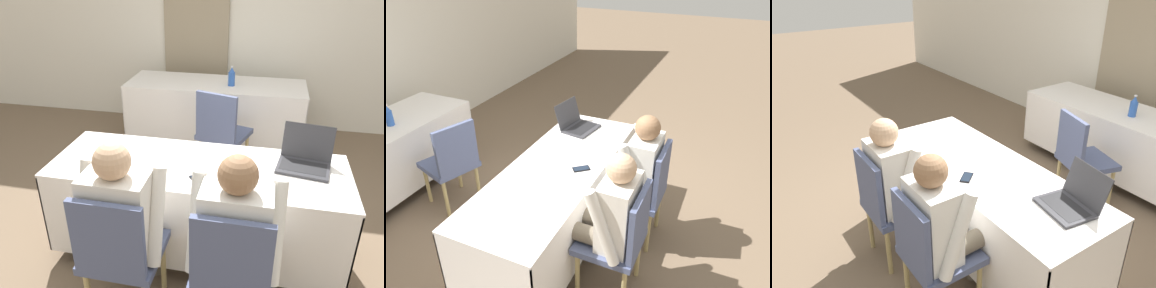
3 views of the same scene
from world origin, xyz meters
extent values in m
plane|color=brown|center=(0.00, 0.00, 0.00)|extent=(24.00, 24.00, 0.00)
cube|color=silver|center=(0.00, 2.59, 1.35)|extent=(12.00, 0.06, 2.70)
cube|color=gray|center=(-0.53, 2.53, 1.33)|extent=(0.81, 0.04, 2.65)
cube|color=white|center=(0.00, 0.00, 0.73)|extent=(2.01, 0.72, 0.02)
cube|color=white|center=(0.00, -0.35, 0.41)|extent=(2.01, 0.01, 0.60)
cube|color=white|center=(0.00, 0.35, 0.41)|extent=(2.01, 0.01, 0.60)
cube|color=white|center=(-1.00, 0.00, 0.41)|extent=(0.01, 0.72, 0.60)
cube|color=white|center=(1.00, 0.00, 0.41)|extent=(0.01, 0.72, 0.60)
cylinder|color=#333333|center=(0.00, 0.00, 0.06)|extent=(0.06, 0.06, 0.11)
cube|color=white|center=(-0.17, 1.90, 0.73)|extent=(2.01, 0.72, 0.02)
cube|color=white|center=(-0.17, 1.55, 0.41)|extent=(2.01, 0.01, 0.60)
cube|color=white|center=(-0.17, 2.26, 0.41)|extent=(2.01, 0.01, 0.60)
cube|color=white|center=(-1.18, 1.90, 0.41)|extent=(0.01, 0.72, 0.60)
cube|color=white|center=(0.83, 1.90, 0.41)|extent=(0.01, 0.72, 0.60)
cylinder|color=#333333|center=(-0.17, 1.90, 0.06)|extent=(0.06, 0.06, 0.11)
cube|color=#333338|center=(0.69, 0.09, 0.75)|extent=(0.37, 0.30, 0.02)
cube|color=black|center=(0.69, 0.09, 0.76)|extent=(0.32, 0.22, 0.00)
cube|color=#333338|center=(0.72, 0.25, 0.87)|extent=(0.35, 0.13, 0.23)
cube|color=black|center=(0.72, 0.25, 0.87)|extent=(0.31, 0.11, 0.20)
cube|color=black|center=(0.04, -0.20, 0.74)|extent=(0.14, 0.15, 0.01)
cube|color=#192333|center=(0.04, -0.20, 0.75)|extent=(0.12, 0.13, 0.00)
cube|color=white|center=(0.71, 0.16, 0.74)|extent=(0.21, 0.30, 0.00)
cylinder|color=#2D5BB7|center=(0.01, 1.84, 0.81)|extent=(0.08, 0.08, 0.15)
cone|color=#2D5BB7|center=(0.01, 1.84, 0.92)|extent=(0.06, 0.06, 0.06)
cylinder|color=silver|center=(0.01, 1.84, 0.95)|extent=(0.03, 0.03, 0.01)
cylinder|color=tan|center=(-0.14, -0.41, 0.21)|extent=(0.04, 0.04, 0.41)
cylinder|color=tan|center=(-0.50, -0.41, 0.21)|extent=(0.04, 0.04, 0.41)
cube|color=#4C567A|center=(-0.32, -0.59, 0.44)|extent=(0.44, 0.44, 0.05)
cube|color=#4C567A|center=(-0.32, -0.79, 0.69)|extent=(0.40, 0.04, 0.45)
cylinder|color=tan|center=(0.50, -0.41, 0.21)|extent=(0.04, 0.04, 0.41)
cylinder|color=tan|center=(0.14, -0.41, 0.21)|extent=(0.04, 0.04, 0.41)
cube|color=#4C567A|center=(0.32, -0.59, 0.44)|extent=(0.44, 0.44, 0.05)
cube|color=#4C567A|center=(0.32, -0.79, 0.69)|extent=(0.40, 0.04, 0.45)
cylinder|color=tan|center=(0.25, 1.31, 0.21)|extent=(0.04, 0.04, 0.41)
cylinder|color=tan|center=(-0.08, 1.42, 0.21)|extent=(0.04, 0.04, 0.41)
cylinder|color=tan|center=(0.14, 0.97, 0.21)|extent=(0.04, 0.04, 0.41)
cylinder|color=tan|center=(-0.19, 1.08, 0.21)|extent=(0.04, 0.04, 0.41)
cube|color=#4C567A|center=(0.03, 1.20, 0.44)|extent=(0.55, 0.55, 0.05)
cube|color=#4C567A|center=(-0.03, 1.01, 0.69)|extent=(0.40, 0.16, 0.45)
cylinder|color=#665B4C|center=(-0.23, -0.46, 0.53)|extent=(0.13, 0.42, 0.13)
cylinder|color=#665B4C|center=(-0.41, -0.46, 0.53)|extent=(0.13, 0.42, 0.13)
cylinder|color=#665B4C|center=(-0.23, -0.28, 0.23)|extent=(0.10, 0.10, 0.46)
cylinder|color=#665B4C|center=(-0.41, -0.28, 0.23)|extent=(0.10, 0.10, 0.46)
cube|color=silver|center=(-0.32, -0.64, 0.72)|extent=(0.36, 0.22, 0.52)
cylinder|color=silver|center=(-0.11, -0.60, 0.73)|extent=(0.08, 0.26, 0.54)
cylinder|color=silver|center=(-0.53, -0.60, 0.73)|extent=(0.08, 0.26, 0.54)
sphere|color=tan|center=(-0.32, -0.64, 1.07)|extent=(0.20, 0.20, 0.20)
cylinder|color=#665B4C|center=(0.41, -0.46, 0.53)|extent=(0.13, 0.42, 0.13)
cylinder|color=#665B4C|center=(0.23, -0.46, 0.53)|extent=(0.13, 0.42, 0.13)
cylinder|color=#665B4C|center=(0.41, -0.28, 0.23)|extent=(0.10, 0.10, 0.46)
cylinder|color=#665B4C|center=(0.23, -0.28, 0.23)|extent=(0.10, 0.10, 0.46)
cube|color=white|center=(0.32, -0.64, 0.72)|extent=(0.36, 0.22, 0.52)
cylinder|color=white|center=(0.53, -0.60, 0.73)|extent=(0.08, 0.26, 0.54)
cylinder|color=white|center=(0.11, -0.60, 0.73)|extent=(0.08, 0.26, 0.54)
sphere|color=#8C6647|center=(0.32, -0.64, 1.07)|extent=(0.20, 0.20, 0.20)
camera|label=1|loc=(0.43, -2.18, 1.98)|focal=35.00mm
camera|label=2|loc=(-2.26, -1.22, 2.34)|focal=35.00mm
camera|label=3|loc=(1.92, -1.52, 2.12)|focal=35.00mm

